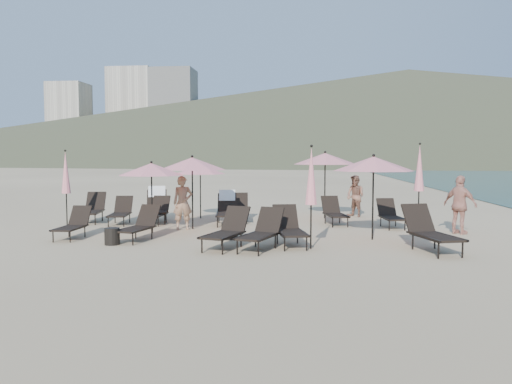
# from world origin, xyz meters

# --- Properties ---
(ground) EXTENTS (800.00, 800.00, 0.00)m
(ground) POSITION_xyz_m (0.00, 0.00, 0.00)
(ground) COLOR #D6BA8C
(ground) RESTS_ON ground
(volcanic_headland) EXTENTS (690.00, 690.00, 55.00)m
(volcanic_headland) POSITION_xyz_m (71.37, 302.62, 26.49)
(volcanic_headland) COLOR brown
(volcanic_headland) RESTS_ON ground
(hotel_skyline) EXTENTS (109.00, 82.00, 55.00)m
(hotel_skyline) POSITION_xyz_m (-93.62, 271.21, 24.18)
(hotel_skyline) COLOR beige
(hotel_skyline) RESTS_ON ground
(lounger_0) EXTENTS (0.60, 1.49, 0.85)m
(lounger_0) POSITION_xyz_m (-5.09, 0.51, 0.40)
(lounger_0) COLOR black
(lounger_0) RESTS_ON ground
(lounger_1) EXTENTS (0.88, 1.66, 0.90)m
(lounger_1) POSITION_xyz_m (-3.17, 0.37, 0.42)
(lounger_1) COLOR black
(lounger_1) RESTS_ON ground
(lounger_2) EXTENTS (1.08, 1.80, 0.97)m
(lounger_2) POSITION_xyz_m (-0.65, -0.50, 0.45)
(lounger_2) COLOR black
(lounger_2) RESTS_ON ground
(lounger_3) EXTENTS (1.11, 1.79, 0.96)m
(lounger_3) POSITION_xyz_m (0.20, -0.59, 0.45)
(lounger_3) COLOR black
(lounger_3) RESTS_ON ground
(lounger_4) EXTENTS (1.02, 1.80, 0.97)m
(lounger_4) POSITION_xyz_m (0.85, 0.06, 0.46)
(lounger_4) COLOR black
(lounger_4) RESTS_ON ground
(lounger_5) EXTENTS (1.20, 1.97, 1.06)m
(lounger_5) POSITION_xyz_m (4.19, -0.39, 0.50)
(lounger_5) COLOR black
(lounger_5) RESTS_ON ground
(lounger_6) EXTENTS (0.98, 1.82, 0.99)m
(lounger_6) POSITION_xyz_m (-6.05, 3.87, 0.46)
(lounger_6) COLOR black
(lounger_6) RESTS_ON ground
(lounger_7) EXTENTS (1.18, 2.02, 1.19)m
(lounger_7) POSITION_xyz_m (-3.94, 4.33, 0.57)
(lounger_7) COLOR black
(lounger_7) RESTS_ON ground
(lounger_8) EXTENTS (0.84, 1.72, 0.95)m
(lounger_8) POSITION_xyz_m (-1.08, 4.63, 0.44)
(lounger_8) COLOR black
(lounger_8) RESTS_ON ground
(lounger_9) EXTENTS (0.87, 1.83, 1.09)m
(lounger_9) POSITION_xyz_m (-1.40, 3.92, 0.52)
(lounger_9) COLOR black
(lounger_9) RESTS_ON ground
(lounger_10) EXTENTS (0.91, 1.66, 0.90)m
(lounger_10) POSITION_xyz_m (2.16, 4.14, 0.42)
(lounger_10) COLOR black
(lounger_10) RESTS_ON ground
(lounger_11) EXTENTS (0.77, 1.59, 0.88)m
(lounger_11) POSITION_xyz_m (3.90, 3.62, 0.41)
(lounger_11) COLOR black
(lounger_11) RESTS_ON ground
(lounger_12) EXTENTS (0.84, 1.63, 0.89)m
(lounger_12) POSITION_xyz_m (-4.91, 3.52, 0.42)
(lounger_12) COLOR black
(lounger_12) RESTS_ON ground
(lounger_13) EXTENTS (0.63, 1.57, 0.89)m
(lounger_13) POSITION_xyz_m (-3.72, 3.70, 0.42)
(lounger_13) COLOR black
(lounger_13) RESTS_ON ground
(umbrella_open_0) EXTENTS (1.96, 1.96, 2.11)m
(umbrella_open_0) POSITION_xyz_m (-3.22, 1.63, 1.87)
(umbrella_open_0) COLOR black
(umbrella_open_0) RESTS_ON ground
(umbrella_open_1) EXTENTS (2.12, 2.12, 2.28)m
(umbrella_open_1) POSITION_xyz_m (-2.24, 2.60, 2.02)
(umbrella_open_1) COLOR black
(umbrella_open_1) RESTS_ON ground
(umbrella_open_2) EXTENTS (2.15, 2.15, 2.31)m
(umbrella_open_2) POSITION_xyz_m (3.04, 1.16, 2.04)
(umbrella_open_2) COLOR black
(umbrella_open_2) RESTS_ON ground
(umbrella_open_3) EXTENTS (1.87, 1.87, 2.01)m
(umbrella_open_3) POSITION_xyz_m (-2.59, 5.29, 1.78)
(umbrella_open_3) COLOR black
(umbrella_open_3) RESTS_ON ground
(umbrella_open_4) EXTENTS (2.27, 2.27, 2.45)m
(umbrella_open_4) POSITION_xyz_m (1.90, 5.80, 2.16)
(umbrella_open_4) COLOR black
(umbrella_open_4) RESTS_ON ground
(umbrella_closed_0) EXTENTS (0.29, 0.29, 2.52)m
(umbrella_closed_0) POSITION_xyz_m (1.39, -0.39, 1.75)
(umbrella_closed_0) COLOR black
(umbrella_closed_0) RESTS_ON ground
(umbrella_closed_1) EXTENTS (0.31, 0.31, 2.68)m
(umbrella_closed_1) POSITION_xyz_m (4.79, 3.79, 1.86)
(umbrella_closed_1) COLOR black
(umbrella_closed_1) RESTS_ON ground
(umbrella_closed_2) EXTENTS (0.29, 0.29, 2.46)m
(umbrella_closed_2) POSITION_xyz_m (-6.46, 2.86, 1.71)
(umbrella_closed_2) COLOR black
(umbrella_closed_2) RESTS_ON ground
(side_table_0) EXTENTS (0.38, 0.38, 0.43)m
(side_table_0) POSITION_xyz_m (-3.63, -0.35, 0.22)
(side_table_0) COLOR black
(side_table_0) RESTS_ON ground
(side_table_1) EXTENTS (0.45, 0.45, 0.45)m
(side_table_1) POSITION_xyz_m (-0.80, 0.84, 0.22)
(side_table_1) COLOR black
(side_table_1) RESTS_ON ground
(beachgoer_a) EXTENTS (0.70, 0.59, 1.64)m
(beachgoer_a) POSITION_xyz_m (-2.51, 2.45, 0.82)
(beachgoer_a) COLOR tan
(beachgoer_a) RESTS_ON ground
(beachgoer_b) EXTENTS (0.94, 0.95, 1.55)m
(beachgoer_b) POSITION_xyz_m (3.04, 6.36, 0.77)
(beachgoer_b) COLOR #91614B
(beachgoer_b) RESTS_ON ground
(beachgoer_c) EXTENTS (0.99, 1.00, 1.70)m
(beachgoer_c) POSITION_xyz_m (5.67, 2.44, 0.85)
(beachgoer_c) COLOR tan
(beachgoer_c) RESTS_ON ground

